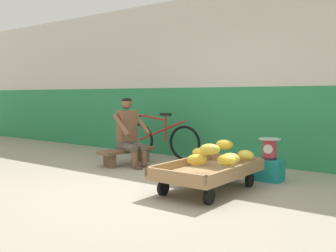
{
  "coord_description": "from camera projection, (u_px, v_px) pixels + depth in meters",
  "views": [
    {
      "loc": [
        3.09,
        -3.48,
        1.19
      ],
      "look_at": [
        -0.18,
        0.91,
        0.75
      ],
      "focal_mm": 41.5,
      "sensor_mm": 36.0,
      "label": 1
    }
  ],
  "objects": [
    {
      "name": "banana_pile",
      "position": [
        219.0,
        154.0,
        4.77
      ],
      "size": [
        0.85,
        0.93,
        0.26
      ],
      "color": "gold",
      "rests_on": "banana_cart"
    },
    {
      "name": "back_wall",
      "position": [
        240.0,
        78.0,
        6.83
      ],
      "size": [
        16.0,
        0.3,
        2.99
      ],
      "color": "#287F4C",
      "rests_on": "ground"
    },
    {
      "name": "weighing_scale",
      "position": [
        270.0,
        148.0,
        5.34
      ],
      "size": [
        0.3,
        0.3,
        0.29
      ],
      "color": "#28282D",
      "rests_on": "plastic_crate"
    },
    {
      "name": "bicycle_near_left",
      "position": [
        161.0,
        140.0,
        7.31
      ],
      "size": [
        1.66,
        0.48,
        0.86
      ],
      "color": "black",
      "rests_on": "ground"
    },
    {
      "name": "vendor_seated",
      "position": [
        130.0,
        132.0,
        6.55
      ],
      "size": [
        0.73,
        0.59,
        1.14
      ],
      "color": "brown",
      "rests_on": "ground"
    },
    {
      "name": "plastic_crate",
      "position": [
        269.0,
        170.0,
        5.37
      ],
      "size": [
        0.36,
        0.28,
        0.3
      ],
      "color": "#19847F",
      "rests_on": "ground"
    },
    {
      "name": "ground_plane",
      "position": [
        135.0,
        193.0,
        4.72
      ],
      "size": [
        80.0,
        80.0,
        0.0
      ],
      "primitive_type": "plane",
      "color": "gray"
    },
    {
      "name": "banana_cart",
      "position": [
        208.0,
        172.0,
        4.79
      ],
      "size": [
        0.85,
        1.45,
        0.36
      ],
      "color": "#99754C",
      "rests_on": "ground"
    },
    {
      "name": "low_bench",
      "position": [
        127.0,
        153.0,
        6.64
      ],
      "size": [
        0.39,
        1.12,
        0.27
      ],
      "color": "brown",
      "rests_on": "ground"
    }
  ]
}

